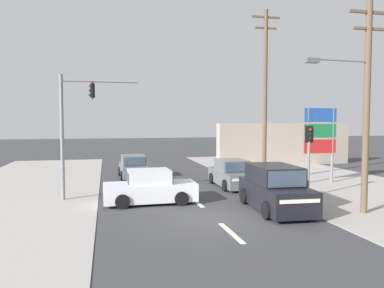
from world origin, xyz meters
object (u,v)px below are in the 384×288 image
object	(u,v)px
shopping_plaza_sign	(320,134)
hatchback_receding_far	(133,167)
suv_oncoming_mid	(275,189)
sedan_crossing_left	(232,174)
pedestal_signal_right_kerb	(309,149)
sedan_oncoming_near	(150,188)
utility_pole_foreground_right	(364,100)
utility_pole_midground_right	(265,93)
traffic_signal_mast	(74,120)

from	to	relation	value
shopping_plaza_sign	hatchback_receding_far	bearing A→B (deg)	156.52
suv_oncoming_mid	sedan_crossing_left	world-z (taller)	suv_oncoming_mid
pedestal_signal_right_kerb	sedan_oncoming_near	size ratio (longest dim) A/B	0.83
utility_pole_foreground_right	utility_pole_midground_right	distance (m)	8.39
traffic_signal_mast	hatchback_receding_far	xyz separation A→B (m)	(3.23, 6.48, -3.13)
traffic_signal_mast	sedan_oncoming_near	world-z (taller)	traffic_signal_mast
utility_pole_foreground_right	pedestal_signal_right_kerb	world-z (taller)	utility_pole_foreground_right
utility_pole_midground_right	traffic_signal_mast	world-z (taller)	utility_pole_midground_right
hatchback_receding_far	suv_oncoming_mid	bearing A→B (deg)	-63.54
pedestal_signal_right_kerb	sedan_crossing_left	size ratio (longest dim) A/B	0.84
hatchback_receding_far	shopping_plaza_sign	bearing A→B (deg)	-23.48
utility_pole_foreground_right	sedan_oncoming_near	distance (m)	9.89
utility_pole_foreground_right	shopping_plaza_sign	size ratio (longest dim) A/B	1.86
shopping_plaza_sign	sedan_oncoming_near	world-z (taller)	shopping_plaza_sign
utility_pole_foreground_right	hatchback_receding_far	world-z (taller)	utility_pole_foreground_right
utility_pole_midground_right	utility_pole_foreground_right	bearing A→B (deg)	-86.02
utility_pole_foreground_right	utility_pole_midground_right	xyz separation A→B (m)	(-0.58, 8.33, 0.88)
traffic_signal_mast	pedestal_signal_right_kerb	bearing A→B (deg)	-9.81
suv_oncoming_mid	hatchback_receding_far	xyz separation A→B (m)	(-5.27, 10.58, -0.18)
utility_pole_foreground_right	shopping_plaza_sign	bearing A→B (deg)	70.48
shopping_plaza_sign	sedan_oncoming_near	bearing A→B (deg)	-162.73
sedan_oncoming_near	hatchback_receding_far	bearing A→B (deg)	91.45
sedan_crossing_left	sedan_oncoming_near	world-z (taller)	same
hatchback_receding_far	sedan_crossing_left	size ratio (longest dim) A/B	0.87
utility_pole_midground_right	suv_oncoming_mid	xyz separation A→B (m)	(-2.57, -6.94, -4.63)
sedan_crossing_left	suv_oncoming_mid	bearing A→B (deg)	-90.91
utility_pole_foreground_right	sedan_oncoming_near	xyz separation A→B (m)	(-8.21, 3.86, -3.93)
utility_pole_foreground_right	shopping_plaza_sign	xyz separation A→B (m)	(2.56, 7.21, -1.65)
utility_pole_midground_right	shopping_plaza_sign	xyz separation A→B (m)	(3.13, -1.12, -2.53)
utility_pole_midground_right	traffic_signal_mast	distance (m)	11.54
suv_oncoming_mid	pedestal_signal_right_kerb	bearing A→B (deg)	37.25
utility_pole_foreground_right	pedestal_signal_right_kerb	size ratio (longest dim) A/B	2.41
hatchback_receding_far	pedestal_signal_right_kerb	bearing A→B (deg)	-46.19
shopping_plaza_sign	sedan_crossing_left	distance (m)	6.06
utility_pole_midground_right	shopping_plaza_sign	bearing A→B (deg)	-19.69
traffic_signal_mast	sedan_oncoming_near	bearing A→B (deg)	-25.46
traffic_signal_mast	hatchback_receding_far	size ratio (longest dim) A/B	1.63
shopping_plaza_sign	sedan_crossing_left	bearing A→B (deg)	179.91
traffic_signal_mast	sedan_crossing_left	bearing A→B (deg)	11.33
traffic_signal_mast	pedestal_signal_right_kerb	distance (m)	11.57
suv_oncoming_mid	traffic_signal_mast	bearing A→B (deg)	154.21
utility_pole_midground_right	suv_oncoming_mid	world-z (taller)	utility_pole_midground_right
hatchback_receding_far	utility_pole_foreground_right	bearing A→B (deg)	-54.89
utility_pole_foreground_right	sedan_crossing_left	distance (m)	8.77
utility_pole_foreground_right	sedan_crossing_left	size ratio (longest dim) A/B	2.02
suv_oncoming_mid	sedan_oncoming_near	bearing A→B (deg)	153.99
pedestal_signal_right_kerb	hatchback_receding_far	bearing A→B (deg)	133.81
shopping_plaza_sign	utility_pole_midground_right	bearing A→B (deg)	160.31
traffic_signal_mast	utility_pole_foreground_right	bearing A→B (deg)	-25.26
traffic_signal_mast	shopping_plaza_sign	size ratio (longest dim) A/B	1.30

